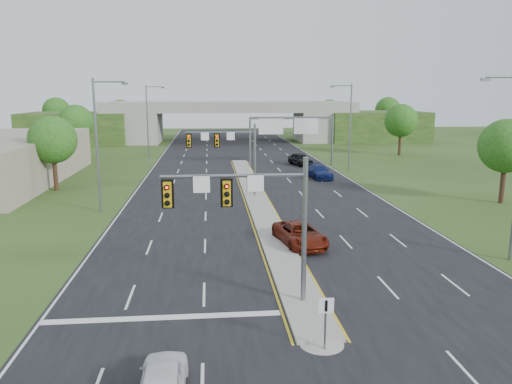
{
  "coord_description": "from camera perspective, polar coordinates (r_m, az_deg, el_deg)",
  "views": [
    {
      "loc": [
        -4.32,
        -21.93,
        9.84
      ],
      "look_at": [
        -1.1,
        12.19,
        3.0
      ],
      "focal_mm": 35.0,
      "sensor_mm": 36.0,
      "label": 1
    }
  ],
  "objects": [
    {
      "name": "lightpole_r_far",
      "position": [
        64.49,
        10.56,
        7.78
      ],
      "size": [
        2.85,
        0.25,
        11.0
      ],
      "color": "slate",
      "rests_on": "ground"
    },
    {
      "name": "tree_l_mid",
      "position": [
        79.52,
        -19.89,
        7.5
      ],
      "size": [
        5.2,
        5.2,
        8.12
      ],
      "color": "#382316",
      "rests_on": "ground"
    },
    {
      "name": "signal_mast_far",
      "position": [
        47.18,
        -2.88,
        5.05
      ],
      "size": [
        6.62,
        0.6,
        7.0
      ],
      "color": "slate",
      "rests_on": "ground"
    },
    {
      "name": "tree_l_near",
      "position": [
        54.44,
        -22.22,
        5.54
      ],
      "size": [
        4.8,
        4.8,
        7.6
      ],
      "color": "#382316",
      "rests_on": "ground"
    },
    {
      "name": "tree_back_a",
      "position": [
        120.79,
        -21.84,
        8.59
      ],
      "size": [
        6.0,
        6.0,
        8.85
      ],
      "color": "#382316",
      "rests_on": "ground"
    },
    {
      "name": "tree_r_mid",
      "position": [
        82.8,
        16.25,
        7.84
      ],
      "size": [
        5.2,
        5.2,
        8.12
      ],
      "color": "#382316",
      "rests_on": "ground"
    },
    {
      "name": "road",
      "position": [
        57.93,
        -1.04,
        1.52
      ],
      "size": [
        24.0,
        160.0,
        0.02
      ],
      "primitive_type": "cube",
      "color": "black",
      "rests_on": "ground"
    },
    {
      "name": "median_nose",
      "position": [
        20.85,
        7.51,
        -16.66
      ],
      "size": [
        2.0,
        2.0,
        0.16
      ],
      "primitive_type": "cone",
      "color": "gray",
      "rests_on": "road"
    },
    {
      "name": "signal_mast_near",
      "position": [
        22.54,
        -0.03,
        -1.83
      ],
      "size": [
        6.62,
        0.6,
        7.0
      ],
      "color": "slate",
      "rests_on": "ground"
    },
    {
      "name": "keep_right_sign",
      "position": [
        19.77,
        7.97,
        -13.73
      ],
      "size": [
        0.6,
        0.13,
        2.2
      ],
      "color": "slate",
      "rests_on": "ground"
    },
    {
      "name": "ground",
      "position": [
        24.42,
        5.38,
        -12.53
      ],
      "size": [
        240.0,
        240.0,
        0.0
      ],
      "primitive_type": "plane",
      "color": "#293F16",
      "rests_on": "ground"
    },
    {
      "name": "lightpole_l_mid",
      "position": [
        43.04,
        -17.51,
        5.79
      ],
      "size": [
        2.85,
        0.25,
        11.0
      ],
      "color": "slate",
      "rests_on": "ground"
    },
    {
      "name": "tree_back_d",
      "position": [
        123.48,
        14.84,
        9.06
      ],
      "size": [
        6.0,
        6.0,
        8.85
      ],
      "color": "#382316",
      "rests_on": "ground"
    },
    {
      "name": "tree_back_c",
      "position": [
        119.42,
        8.43,
        9.09
      ],
      "size": [
        5.6,
        5.6,
        8.32
      ],
      "color": "#382316",
      "rests_on": "ground"
    },
    {
      "name": "car_far_b",
      "position": [
        58.77,
        7.2,
        2.32
      ],
      "size": [
        2.77,
        5.43,
        1.51
      ],
      "primitive_type": "imported",
      "rotation": [
        0.0,
        0.0,
        0.13
      ],
      "color": "#0D194E",
      "rests_on": "road"
    },
    {
      "name": "car_far_a",
      "position": [
        32.83,
        5.05,
        -4.83
      ],
      "size": [
        3.38,
        5.63,
        1.46
      ],
      "primitive_type": "imported",
      "rotation": [
        0.0,
        0.0,
        0.19
      ],
      "color": "#5C1609",
      "rests_on": "road"
    },
    {
      "name": "lightpole_l_far",
      "position": [
        77.54,
        -12.17,
        8.28
      ],
      "size": [
        2.85,
        0.25,
        11.0
      ],
      "color": "slate",
      "rests_on": "ground"
    },
    {
      "name": "sign_gantry",
      "position": [
        67.9,
        3.97,
        7.38
      ],
      "size": [
        11.58,
        0.44,
        6.67
      ],
      "color": "slate",
      "rests_on": "ground"
    },
    {
      "name": "median",
      "position": [
        46.17,
        0.09,
        -0.89
      ],
      "size": [
        2.0,
        54.0,
        0.16
      ],
      "primitive_type": "cube",
      "color": "gray",
      "rests_on": "road"
    },
    {
      "name": "lane_markings",
      "position": [
        51.91,
        -1.2,
        0.39
      ],
      "size": [
        23.72,
        160.0,
        0.01
      ],
      "color": "gold",
      "rests_on": "road"
    },
    {
      "name": "tree_back_b",
      "position": [
        117.67,
        -15.21,
        8.79
      ],
      "size": [
        5.6,
        5.6,
        8.32
      ],
      "color": "#382316",
      "rests_on": "ground"
    },
    {
      "name": "car_white",
      "position": [
        17.53,
        -10.62,
        -20.39
      ],
      "size": [
        1.6,
        3.93,
        1.33
      ],
      "primitive_type": "imported",
      "rotation": [
        0.0,
        0.0,
        3.15
      ],
      "color": "white",
      "rests_on": "road"
    },
    {
      "name": "tree_r_near",
      "position": [
        49.72,
        26.69,
        4.71
      ],
      "size": [
        4.8,
        4.8,
        7.6
      ],
      "color": "#382316",
      "rests_on": "ground"
    },
    {
      "name": "car_far_c",
      "position": [
        68.94,
        5.1,
        3.76
      ],
      "size": [
        3.23,
        5.28,
        1.68
      ],
      "primitive_type": "imported",
      "rotation": [
        0.0,
        0.0,
        0.27
      ],
      "color": "black",
      "rests_on": "road"
    },
    {
      "name": "overpass",
      "position": [
        102.21,
        -2.99,
        7.75
      ],
      "size": [
        80.0,
        14.0,
        8.1
      ],
      "color": "gray",
      "rests_on": "ground"
    }
  ]
}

